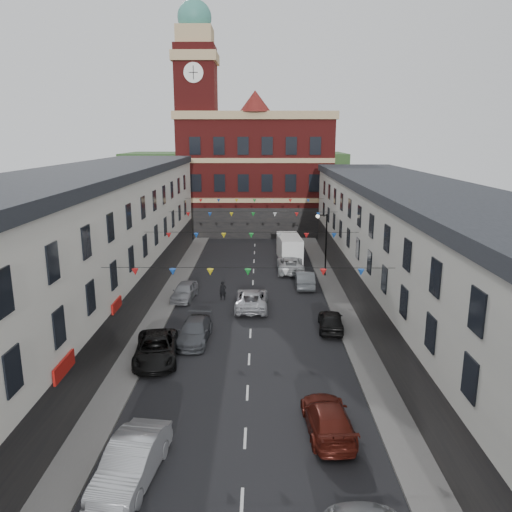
{
  "coord_description": "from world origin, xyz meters",
  "views": [
    {
      "loc": [
        0.64,
        -31.51,
        12.99
      ],
      "look_at": [
        0.32,
        7.64,
        3.55
      ],
      "focal_mm": 35.0,
      "sensor_mm": 36.0,
      "label": 1
    }
  ],
  "objects_px": {
    "car_right_d": "(331,321)",
    "car_right_e": "(305,279)",
    "car_left_b": "(131,462)",
    "car_left_c": "(156,349)",
    "street_lamp": "(324,236)",
    "white_van": "(289,248)",
    "car_left_e": "(185,291)",
    "pedestrian": "(223,291)",
    "car_right_f": "(290,264)",
    "car_right_c": "(328,418)",
    "car_left_d": "(194,331)",
    "moving_car": "(252,299)"
  },
  "relations": [
    {
      "from": "car_right_d",
      "to": "car_right_f",
      "type": "xyz_separation_m",
      "value": [
        -1.9,
        15.09,
        0.06
      ]
    },
    {
      "from": "street_lamp",
      "to": "white_van",
      "type": "distance_m",
      "value": 7.8
    },
    {
      "from": "car_right_e",
      "to": "moving_car",
      "type": "bearing_deg",
      "value": 51.89
    },
    {
      "from": "car_right_c",
      "to": "pedestrian",
      "type": "distance_m",
      "value": 19.58
    },
    {
      "from": "car_left_b",
      "to": "car_left_c",
      "type": "distance_m",
      "value": 10.68
    },
    {
      "from": "car_right_f",
      "to": "white_van",
      "type": "height_order",
      "value": "white_van"
    },
    {
      "from": "car_left_c",
      "to": "pedestrian",
      "type": "relative_size",
      "value": 3.43
    },
    {
      "from": "white_van",
      "to": "car_left_c",
      "type": "bearing_deg",
      "value": -114.14
    },
    {
      "from": "car_right_e",
      "to": "white_van",
      "type": "height_order",
      "value": "white_van"
    },
    {
      "from": "moving_car",
      "to": "pedestrian",
      "type": "height_order",
      "value": "pedestrian"
    },
    {
      "from": "car_left_d",
      "to": "white_van",
      "type": "relative_size",
      "value": 0.82
    },
    {
      "from": "car_right_e",
      "to": "pedestrian",
      "type": "distance_m",
      "value": 7.87
    },
    {
      "from": "car_left_e",
      "to": "moving_car",
      "type": "bearing_deg",
      "value": -14.87
    },
    {
      "from": "car_left_c",
      "to": "car_right_d",
      "type": "height_order",
      "value": "car_left_c"
    },
    {
      "from": "car_left_d",
      "to": "white_van",
      "type": "distance_m",
      "value": 23.33
    },
    {
      "from": "car_left_e",
      "to": "car_right_f",
      "type": "height_order",
      "value": "car_right_f"
    },
    {
      "from": "car_left_b",
      "to": "car_left_e",
      "type": "xyz_separation_m",
      "value": [
        -1.21,
        22.01,
        -0.12
      ]
    },
    {
      "from": "moving_car",
      "to": "car_right_f",
      "type": "bearing_deg",
      "value": -108.08
    },
    {
      "from": "car_left_b",
      "to": "pedestrian",
      "type": "xyz_separation_m",
      "value": [
        1.91,
        21.92,
        -0.05
      ]
    },
    {
      "from": "pedestrian",
      "to": "car_right_c",
      "type": "bearing_deg",
      "value": -79.92
    },
    {
      "from": "pedestrian",
      "to": "car_left_d",
      "type": "bearing_deg",
      "value": -106.26
    },
    {
      "from": "car_left_b",
      "to": "car_left_c",
      "type": "relative_size",
      "value": 0.94
    },
    {
      "from": "white_van",
      "to": "pedestrian",
      "type": "xyz_separation_m",
      "value": [
        -6.17,
        -13.69,
        -0.51
      ]
    },
    {
      "from": "car_left_b",
      "to": "pedestrian",
      "type": "bearing_deg",
      "value": 92.68
    },
    {
      "from": "street_lamp",
      "to": "car_right_c",
      "type": "relative_size",
      "value": 1.25
    },
    {
      "from": "car_left_b",
      "to": "car_right_c",
      "type": "relative_size",
      "value": 1.03
    },
    {
      "from": "car_left_d",
      "to": "car_right_c",
      "type": "xyz_separation_m",
      "value": [
        7.3,
        -10.18,
        0.01
      ]
    },
    {
      "from": "car_right_c",
      "to": "car_right_e",
      "type": "height_order",
      "value": "car_right_e"
    },
    {
      "from": "street_lamp",
      "to": "white_van",
      "type": "relative_size",
      "value": 1.04
    },
    {
      "from": "street_lamp",
      "to": "car_left_d",
      "type": "xyz_separation_m",
      "value": [
        -10.15,
        -15.31,
        -3.21
      ]
    },
    {
      "from": "car_right_d",
      "to": "car_right_f",
      "type": "relative_size",
      "value": 0.75
    },
    {
      "from": "car_left_c",
      "to": "white_van",
      "type": "xyz_separation_m",
      "value": [
        9.3,
        25.0,
        0.54
      ]
    },
    {
      "from": "car_left_d",
      "to": "car_right_d",
      "type": "distance_m",
      "value": 9.31
    },
    {
      "from": "car_left_c",
      "to": "car_right_f",
      "type": "xyz_separation_m",
      "value": [
        9.1,
        19.95,
        0.02
      ]
    },
    {
      "from": "car_right_e",
      "to": "moving_car",
      "type": "xyz_separation_m",
      "value": [
        -4.59,
        -5.66,
        0.0
      ]
    },
    {
      "from": "car_right_c",
      "to": "car_right_d",
      "type": "bearing_deg",
      "value": -102.04
    },
    {
      "from": "car_left_b",
      "to": "car_left_e",
      "type": "height_order",
      "value": "car_left_b"
    },
    {
      "from": "car_left_e",
      "to": "car_left_c",
      "type": "bearing_deg",
      "value": -84.18
    },
    {
      "from": "car_right_c",
      "to": "moving_car",
      "type": "height_order",
      "value": "moving_car"
    },
    {
      "from": "car_left_b",
      "to": "car_left_d",
      "type": "xyz_separation_m",
      "value": [
        0.69,
        13.49,
        -0.13
      ]
    },
    {
      "from": "moving_car",
      "to": "pedestrian",
      "type": "bearing_deg",
      "value": -39.33
    },
    {
      "from": "car_right_d",
      "to": "car_right_c",
      "type": "bearing_deg",
      "value": 86.12
    },
    {
      "from": "car_left_e",
      "to": "white_van",
      "type": "bearing_deg",
      "value": 61.45
    },
    {
      "from": "car_left_e",
      "to": "moving_car",
      "type": "height_order",
      "value": "moving_car"
    },
    {
      "from": "street_lamp",
      "to": "pedestrian",
      "type": "height_order",
      "value": "street_lamp"
    },
    {
      "from": "car_right_f",
      "to": "car_right_c",
      "type": "bearing_deg",
      "value": 90.67
    },
    {
      "from": "car_left_d",
      "to": "car_right_c",
      "type": "relative_size",
      "value": 0.99
    },
    {
      "from": "car_left_c",
      "to": "street_lamp",
      "type": "bearing_deg",
      "value": 49.06
    },
    {
      "from": "car_right_d",
      "to": "car_right_e",
      "type": "bearing_deg",
      "value": -80.26
    },
    {
      "from": "car_left_b",
      "to": "car_right_d",
      "type": "relative_size",
      "value": 1.22
    }
  ]
}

